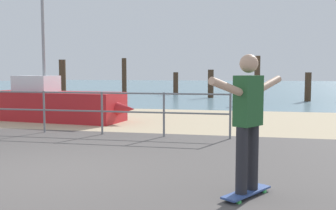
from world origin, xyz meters
The scene contains 13 objects.
ground_plane centered at (0.00, -1.00, 0.00)m, with size 24.00×10.00×0.04m, color #514C49.
beach_strip centered at (0.00, 7.00, 0.00)m, with size 24.00×6.00×0.04m, color tan.
sea_surface centered at (0.00, 35.00, 0.00)m, with size 72.00×50.00×0.04m, color slate.
railing_fence centered at (-1.99, 3.60, 0.69)m, with size 9.19×0.05×1.05m.
sailboat centered at (-2.81, 5.85, 0.52)m, with size 5.04×1.91×4.55m.
skateboard centered at (2.98, -0.45, 0.07)m, with size 0.60×0.78×0.08m.
skateboarder centered at (2.98, -0.45, 1.02)m, with size 0.85×1.27×1.65m.
groyne_post_0 centered at (-6.89, 14.19, 1.08)m, with size 0.36×0.36×2.16m, color #422D1E.
groyne_post_1 centered at (-4.33, 16.98, 1.16)m, with size 0.28×0.28×2.32m, color #422D1E.
groyne_post_2 centered at (-1.78, 19.94, 0.74)m, with size 0.33×0.33×1.48m, color #422D1E.
groyne_post_3 centered at (0.78, 17.33, 0.82)m, with size 0.33×0.33×1.64m, color #422D1E.
groyne_post_4 centered at (3.33, 14.16, 1.14)m, with size 0.27×0.27×2.28m, color #422D1E.
groyne_post_5 centered at (5.88, 15.67, 0.74)m, with size 0.32×0.32×1.49m, color #422D1E.
Camera 1 is at (3.00, -5.15, 1.53)m, focal length 41.62 mm.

